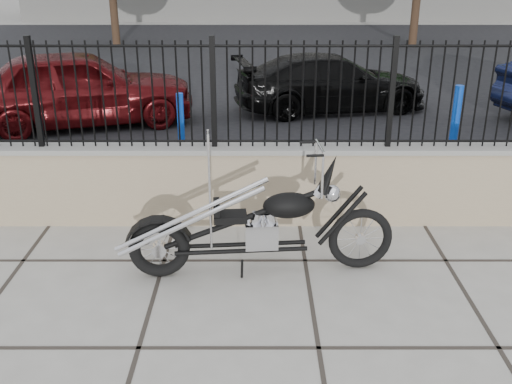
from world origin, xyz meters
The scene contains 9 objects.
ground_plane centered at (0.00, 0.00, 0.00)m, with size 90.00×90.00×0.00m, color #99968E.
parking_lot centered at (0.00, 12.50, 0.00)m, with size 30.00×30.00×0.00m, color black.
retaining_wall centered at (0.00, 2.50, 0.48)m, with size 14.00×0.36×0.96m, color gray.
iron_fence centered at (0.00, 2.50, 1.56)m, with size 14.00×0.08×1.20m, color black.
chopper_motorcycle centered at (-0.52, 1.27, 0.76)m, with size 2.55×0.45×1.53m, color black, non-canonical shape.
car_red centered at (-3.78, 6.77, 0.71)m, with size 1.67×4.15×1.41m, color #4A0A0D.
car_black centered at (0.99, 7.90, 0.56)m, with size 1.58×3.89×1.13m, color black.
bollard_a centered at (-1.74, 5.24, 0.48)m, with size 0.11×0.11×0.95m, color #0C34B6.
bollard_b centered at (2.66, 5.12, 0.55)m, with size 0.13×0.13×1.10m, color #0B4BA6.
Camera 1 is at (-0.52, -4.11, 3.09)m, focal length 42.00 mm.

